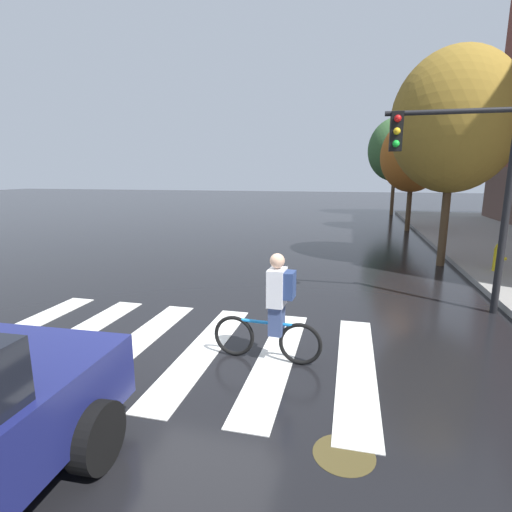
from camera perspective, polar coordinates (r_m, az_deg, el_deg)
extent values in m
plane|color=black|center=(6.63, -8.17, -13.41)|extent=(120.00, 120.00, 0.00)
cube|color=silver|center=(8.56, -31.41, -9.14)|extent=(0.55, 3.72, 0.01)
cube|color=silver|center=(7.77, -24.94, -10.51)|extent=(0.55, 3.72, 0.01)
cube|color=silver|center=(7.11, -17.09, -11.98)|extent=(0.55, 3.72, 0.01)
cube|color=silver|center=(6.61, -7.74, -13.42)|extent=(0.55, 3.72, 0.01)
cube|color=silver|center=(6.31, 2.94, -14.63)|extent=(0.55, 3.72, 0.01)
cube|color=silver|center=(6.23, 14.39, -15.38)|extent=(0.55, 3.72, 0.01)
cylinder|color=#473D1E|center=(4.58, 12.69, -26.33)|extent=(0.64, 0.64, 0.01)
cylinder|color=black|center=(4.43, -22.20, -23.14)|extent=(0.26, 0.69, 0.68)
torus|color=black|center=(6.02, 6.47, -12.61)|extent=(0.66, 0.09, 0.66)
torus|color=black|center=(6.27, -3.21, -11.53)|extent=(0.66, 0.09, 0.66)
cylinder|color=#1972BF|center=(6.02, 1.54, -9.67)|extent=(0.89, 0.10, 0.05)
cylinder|color=#1972BF|center=(5.96, 3.02, -9.19)|extent=(0.04, 0.04, 0.45)
cube|color=#384772|center=(5.94, 3.03, -8.74)|extent=(0.21, 0.29, 0.56)
cube|color=silver|center=(5.80, 3.08, -4.57)|extent=(0.26, 0.37, 0.56)
sphere|color=tan|center=(5.70, 3.12, -0.71)|extent=(0.22, 0.22, 0.22)
cube|color=navy|center=(5.74, 4.83, -4.23)|extent=(0.17, 0.29, 0.40)
cylinder|color=black|center=(9.16, 32.66, 5.50)|extent=(0.14, 0.14, 4.20)
cylinder|color=black|center=(8.89, 26.40, 18.32)|extent=(2.40, 0.10, 0.10)
cube|color=black|center=(8.71, 19.76, 16.67)|extent=(0.24, 0.20, 0.76)
sphere|color=red|center=(8.63, 19.95, 18.32)|extent=(0.14, 0.14, 0.14)
sphere|color=gold|center=(8.60, 19.83, 16.74)|extent=(0.14, 0.14, 0.14)
sphere|color=green|center=(8.58, 19.72, 15.15)|extent=(0.14, 0.14, 0.14)
cylinder|color=gold|center=(12.85, 31.72, -0.45)|extent=(0.22, 0.22, 0.65)
sphere|color=gold|center=(12.78, 31.90, 1.15)|extent=(0.18, 0.18, 0.18)
cylinder|color=gold|center=(12.89, 32.41, -0.34)|extent=(0.12, 0.09, 0.09)
cylinder|color=#4C3823|center=(13.39, 25.76, 4.79)|extent=(0.24, 0.24, 2.89)
ellipsoid|color=olive|center=(13.40, 26.91, 17.09)|extent=(3.59, 3.59, 4.13)
cylinder|color=#4C3823|center=(21.26, 21.36, 6.78)|extent=(0.24, 0.24, 2.47)
ellipsoid|color=#A5591E|center=(21.22, 21.88, 13.42)|extent=(3.08, 3.08, 3.54)
cylinder|color=#4C3823|center=(29.31, 19.28, 8.60)|extent=(0.24, 0.24, 2.98)
ellipsoid|color=#386033|center=(29.32, 19.69, 14.40)|extent=(3.71, 3.71, 4.26)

